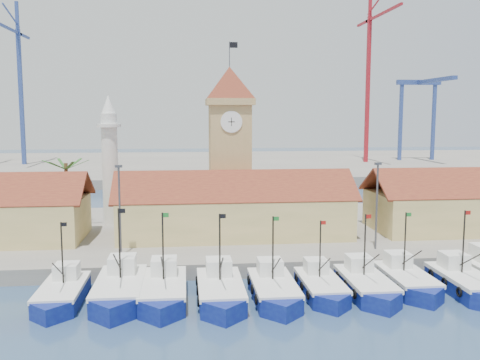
{
  "coord_description": "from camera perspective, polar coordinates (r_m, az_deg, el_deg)",
  "views": [
    {
      "loc": [
        -5.6,
        -40.45,
        15.43
      ],
      "look_at": [
        0.47,
        18.0,
        8.15
      ],
      "focal_mm": 40.0,
      "sensor_mm": 36.0,
      "label": 1
    }
  ],
  "objects": [
    {
      "name": "boat_7",
      "position": [
        50.06,
        17.44,
        -10.34
      ],
      "size": [
        3.47,
        9.5,
        7.19
      ],
      "color": "navy",
      "rests_on": "ground"
    },
    {
      "name": "boat_8",
      "position": [
        50.94,
        23.04,
        -10.23
      ],
      "size": [
        3.63,
        9.95,
        7.53
      ],
      "color": "navy",
      "rests_on": "ground"
    },
    {
      "name": "boat_4",
      "position": [
        45.43,
        3.68,
        -11.8
      ],
      "size": [
        3.54,
        9.71,
        7.35
      ],
      "color": "navy",
      "rests_on": "ground"
    },
    {
      "name": "clock_tower",
      "position": [
        66.77,
        -1.11,
        4.08
      ],
      "size": [
        5.8,
        5.8,
        22.7
      ],
      "color": "tan",
      "rests_on": "quay"
    },
    {
      "name": "boat_1",
      "position": [
        46.19,
        -12.75,
        -11.54
      ],
      "size": [
        3.91,
        10.7,
        8.09
      ],
      "color": "navy",
      "rests_on": "ground"
    },
    {
      "name": "quay",
      "position": [
        66.34,
        -0.94,
        -5.73
      ],
      "size": [
        140.0,
        32.0,
        1.5
      ],
      "primitive_type": "cube",
      "color": "gray",
      "rests_on": "ground"
    },
    {
      "name": "minaret",
      "position": [
        69.32,
        -13.71,
        2.14
      ],
      "size": [
        3.0,
        3.0,
        16.3
      ],
      "color": "silver",
      "rests_on": "quay"
    },
    {
      "name": "boat_2",
      "position": [
        45.45,
        -8.19,
        -11.8
      ],
      "size": [
        3.73,
        10.23,
        7.74
      ],
      "color": "navy",
      "rests_on": "ground"
    },
    {
      "name": "terminal",
      "position": [
        151.24,
        -3.78,
        1.57
      ],
      "size": [
        240.0,
        80.0,
        2.0
      ],
      "primitive_type": "cube",
      "color": "gray",
      "rests_on": "ground"
    },
    {
      "name": "gantry",
      "position": [
        161.95,
        18.95,
        8.32
      ],
      "size": [
        13.0,
        22.0,
        23.2
      ],
      "color": "#2D438A",
      "rests_on": "terminal"
    },
    {
      "name": "lamp_posts",
      "position": [
        53.55,
        0.7,
        -2.57
      ],
      "size": [
        80.7,
        0.25,
        9.03
      ],
      "color": "#3F3F44",
      "rests_on": "quay"
    },
    {
      "name": "crane_blue_near",
      "position": [
        153.67,
        -22.55,
        10.29
      ],
      "size": [
        1.0,
        31.73,
        42.47
      ],
      "color": "#2D438A",
      "rests_on": "terminal"
    },
    {
      "name": "boat_3",
      "position": [
        44.93,
        -2.07,
        -11.96
      ],
      "size": [
        3.7,
        10.13,
        7.67
      ],
      "color": "navy",
      "rests_on": "ground"
    },
    {
      "name": "crane_red_right",
      "position": [
        153.44,
        13.68,
        11.54
      ],
      "size": [
        1.0,
        31.79,
        46.92
      ],
      "color": "maroon",
      "rests_on": "terminal"
    },
    {
      "name": "ground",
      "position": [
        43.65,
        1.88,
        -13.65
      ],
      "size": [
        400.0,
        400.0,
        0.0
      ],
      "primitive_type": "plane",
      "color": "navy",
      "rests_on": "ground"
    },
    {
      "name": "boat_6",
      "position": [
        47.81,
        13.41,
        -11.02
      ],
      "size": [
        3.51,
        9.62,
        7.28
      ],
      "color": "navy",
      "rests_on": "ground"
    },
    {
      "name": "boat_5",
      "position": [
        46.88,
        8.73,
        -11.34
      ],
      "size": [
        3.26,
        8.93,
        6.76
      ],
      "color": "navy",
      "rests_on": "ground"
    },
    {
      "name": "hall_center",
      "position": [
        61.78,
        -0.62,
        -3.62
      ],
      "size": [
        27.04,
        10.13,
        7.61
      ],
      "color": "#E2C37C",
      "rests_on": "quay"
    },
    {
      "name": "palm_tree",
      "position": [
        68.61,
        -17.99,
        -0.98
      ],
      "size": [
        5.6,
        5.03,
        8.39
      ],
      "color": "brown",
      "rests_on": "quay"
    },
    {
      "name": "boat_0",
      "position": [
        46.92,
        -18.51,
        -11.58
      ],
      "size": [
        3.38,
        9.27,
        7.01
      ],
      "color": "navy",
      "rests_on": "ground"
    }
  ]
}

